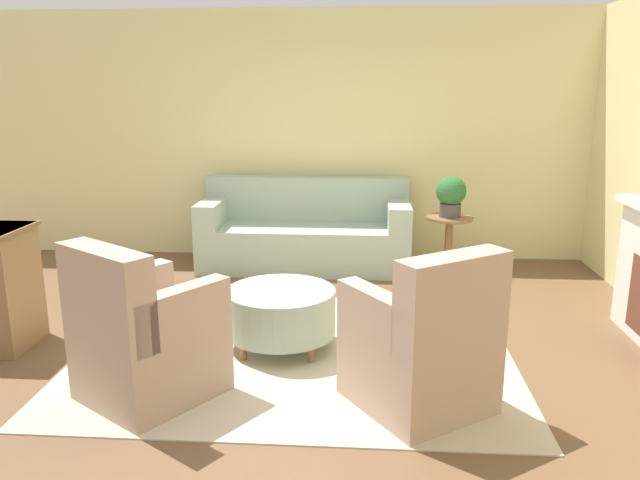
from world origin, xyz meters
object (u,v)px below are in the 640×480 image
at_px(armchair_left, 143,339).
at_px(ottoman_table, 281,311).
at_px(couch, 305,235).
at_px(side_table, 449,236).
at_px(potted_plant_on_side_table, 451,194).
at_px(armchair_right, 424,347).

distance_m(armchair_left, ottoman_table, 1.15).
relative_size(couch, ottoman_table, 2.73).
xyz_separation_m(side_table, potted_plant_on_side_table, (-0.00, 0.00, 0.45)).
xyz_separation_m(couch, potted_plant_on_side_table, (1.54, -0.25, 0.52)).
xyz_separation_m(couch, side_table, (1.54, -0.25, 0.07)).
bearing_deg(ottoman_table, side_table, 52.76).
bearing_deg(side_table, potted_plant_on_side_table, 135.00).
bearing_deg(armchair_right, ottoman_table, 139.79).
bearing_deg(armchair_left, couch, 76.45).
relative_size(armchair_right, ottoman_table, 1.25).
bearing_deg(ottoman_table, armchair_left, -132.28).
xyz_separation_m(ottoman_table, potted_plant_on_side_table, (1.51, 1.99, 0.58)).
bearing_deg(side_table, armchair_right, -100.21).
relative_size(armchair_left, potted_plant_on_side_table, 2.43).
xyz_separation_m(armchair_right, side_table, (0.51, 2.84, 0.02)).
distance_m(armchair_left, potted_plant_on_side_table, 3.67).
distance_m(armchair_right, side_table, 2.88).
height_order(ottoman_table, potted_plant_on_side_table, potted_plant_on_side_table).
distance_m(couch, ottoman_table, 2.24).
height_order(armchair_left, ottoman_table, armchair_left).
distance_m(armchair_right, potted_plant_on_side_table, 2.92).
height_order(couch, side_table, couch).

